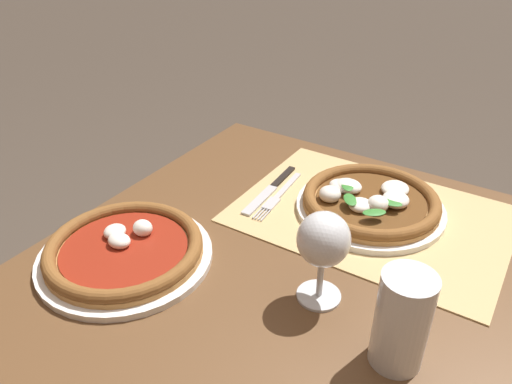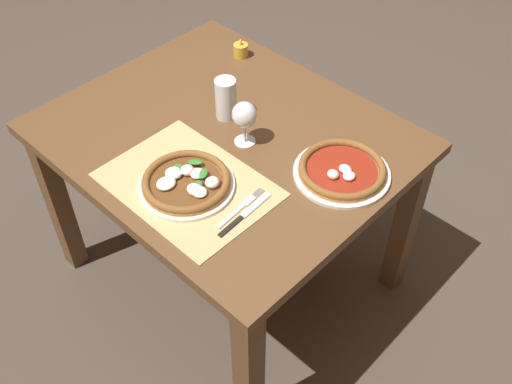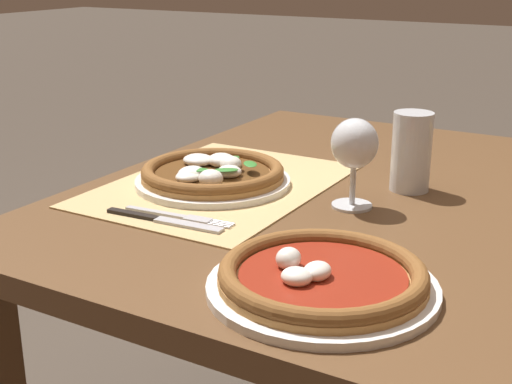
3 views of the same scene
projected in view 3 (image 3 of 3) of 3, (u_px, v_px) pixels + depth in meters
The scene contains 8 objects.
dining_table at pixel (359, 248), 1.33m from camera, with size 1.14×0.95×0.74m.
paper_placemat at pixel (220, 185), 1.34m from camera, with size 0.51×0.37×0.00m, color tan.
pizza_near at pixel (212, 174), 1.33m from camera, with size 0.29×0.29×0.05m.
pizza_far at pixel (322, 278), 0.91m from camera, with size 0.30×0.30×0.05m.
wine_glass at pixel (354, 147), 1.19m from camera, with size 0.08×0.08×0.16m.
pint_glass at pixel (411, 153), 1.29m from camera, with size 0.07×0.07×0.15m.
fork at pixel (179, 216), 1.16m from camera, with size 0.03×0.20×0.00m.
knife at pixel (164, 220), 1.15m from camera, with size 0.03×0.22×0.01m.
Camera 3 is at (1.16, 0.45, 1.15)m, focal length 50.00 mm.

